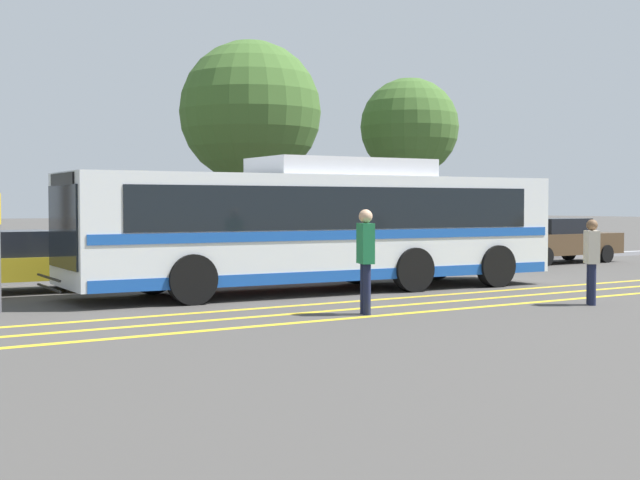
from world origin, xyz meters
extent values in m
plane|color=#423F3D|center=(0.00, 0.00, 0.00)|extent=(220.00, 220.00, 0.00)
cube|color=gold|center=(0.15, -2.31, 0.00)|extent=(31.48, 0.20, 0.01)
cube|color=gold|center=(0.15, -3.38, 0.00)|extent=(31.48, 0.20, 0.01)
cube|color=gold|center=(0.15, -4.44, 0.00)|extent=(31.48, 0.20, 0.01)
cube|color=#99999E|center=(0.15, 5.18, 0.07)|extent=(39.48, 0.36, 0.15)
cube|color=silver|center=(0.15, -0.11, 1.46)|extent=(11.62, 3.28, 2.29)
cube|color=black|center=(0.15, -0.11, 1.89)|extent=(10.02, 3.21, 0.91)
cube|color=#194CA5|center=(0.15, -0.11, 1.31)|extent=(11.40, 3.31, 0.20)
cube|color=#194CA5|center=(0.15, -0.11, 0.44)|extent=(11.39, 3.30, 0.24)
cube|color=black|center=(-5.60, 0.28, 1.53)|extent=(0.19, 2.21, 1.62)
cube|color=black|center=(-5.60, 0.28, 2.46)|extent=(0.16, 1.76, 0.24)
cube|color=silver|center=(0.72, -0.15, 2.81)|extent=(4.14, 2.28, 0.40)
cube|color=black|center=(-5.88, 0.30, 0.55)|extent=(0.17, 1.88, 0.04)
cube|color=black|center=(-5.88, 0.30, 0.35)|extent=(0.17, 1.88, 0.04)
cylinder|color=black|center=(-3.48, -1.07, 0.50)|extent=(1.02, 0.35, 1.00)
cylinder|color=black|center=(-3.32, 1.33, 0.50)|extent=(1.02, 0.35, 1.00)
cylinder|color=black|center=(1.78, -1.43, 0.50)|extent=(1.02, 0.35, 1.00)
cylinder|color=black|center=(1.95, 0.98, 0.50)|extent=(1.02, 0.35, 1.00)
cylinder|color=black|center=(4.19, -1.59, 0.50)|extent=(1.02, 0.35, 1.00)
cylinder|color=black|center=(4.35, 0.81, 0.50)|extent=(1.02, 0.35, 1.00)
cube|color=olive|center=(-5.70, 3.38, 0.56)|extent=(4.02, 2.04, 0.52)
cube|color=black|center=(-5.79, 3.39, 1.10)|extent=(1.73, 1.71, 0.56)
cylinder|color=black|center=(-4.43, 4.21, 0.30)|extent=(0.61, 0.23, 0.60)
cylinder|color=black|center=(-4.52, 2.45, 0.30)|extent=(0.61, 0.23, 0.60)
cube|color=maroon|center=(0.41, 3.51, 0.65)|extent=(4.89, 2.08, 0.70)
cube|color=black|center=(0.29, 3.50, 1.29)|extent=(2.12, 1.65, 0.56)
cylinder|color=black|center=(1.82, 4.43, 0.30)|extent=(0.61, 0.25, 0.60)
cylinder|color=black|center=(1.95, 2.83, 0.30)|extent=(0.61, 0.25, 0.60)
cylinder|color=black|center=(-1.13, 4.19, 0.30)|extent=(0.61, 0.25, 0.60)
cylinder|color=black|center=(-1.00, 2.59, 0.30)|extent=(0.61, 0.25, 0.60)
cube|color=#9E9EA3|center=(5.69, 3.84, 0.56)|extent=(4.28, 1.75, 0.52)
cube|color=black|center=(5.80, 3.84, 1.10)|extent=(1.81, 1.50, 0.56)
cylinder|color=black|center=(4.39, 3.03, 0.30)|extent=(0.60, 0.21, 0.60)
cylinder|color=black|center=(4.36, 4.61, 0.30)|extent=(0.60, 0.21, 0.60)
cylinder|color=black|center=(7.02, 3.07, 0.30)|extent=(0.60, 0.21, 0.60)
cylinder|color=black|center=(6.99, 4.66, 0.30)|extent=(0.60, 0.21, 0.60)
cube|color=#4C3823|center=(12.14, 3.60, 0.65)|extent=(4.82, 1.72, 0.70)
cube|color=black|center=(12.02, 3.60, 1.25)|extent=(2.03, 1.49, 0.50)
cylinder|color=black|center=(13.63, 4.41, 0.30)|extent=(0.60, 0.21, 0.60)
cylinder|color=black|center=(13.64, 2.82, 0.30)|extent=(0.60, 0.21, 0.60)
cylinder|color=black|center=(10.65, 4.38, 0.30)|extent=(0.60, 0.21, 0.60)
cylinder|color=black|center=(10.66, 2.79, 0.30)|extent=(0.60, 0.21, 0.60)
cylinder|color=#191E38|center=(3.09, -5.30, 0.41)|extent=(0.14, 0.14, 0.81)
cylinder|color=#191E38|center=(2.99, -5.43, 0.41)|extent=(0.14, 0.14, 0.81)
cube|color=beige|center=(3.04, -5.36, 1.13)|extent=(0.42, 0.47, 0.64)
sphere|color=brown|center=(3.04, -5.36, 1.56)|extent=(0.22, 0.22, 0.22)
cylinder|color=#191E38|center=(-1.57, -4.23, 0.46)|extent=(0.14, 0.14, 0.91)
cylinder|color=#191E38|center=(-1.51, -4.07, 0.46)|extent=(0.14, 0.14, 0.91)
cube|color=#1E723F|center=(-1.54, -4.15, 1.27)|extent=(0.34, 0.47, 0.72)
sphere|color=tan|center=(-1.54, -4.15, 1.76)|extent=(0.25, 0.25, 0.25)
cylinder|color=#513823|center=(2.78, 7.91, 1.61)|extent=(0.28, 0.28, 3.22)
sphere|color=#3D6028|center=(2.78, 7.91, 4.90)|extent=(4.48, 4.48, 4.48)
cylinder|color=#513823|center=(8.52, 7.02, 1.67)|extent=(0.28, 0.28, 3.35)
sphere|color=#3D6028|center=(8.52, 7.02, 4.62)|extent=(3.38, 3.38, 3.38)
camera|label=1|loc=(-10.93, -16.93, 1.97)|focal=50.00mm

